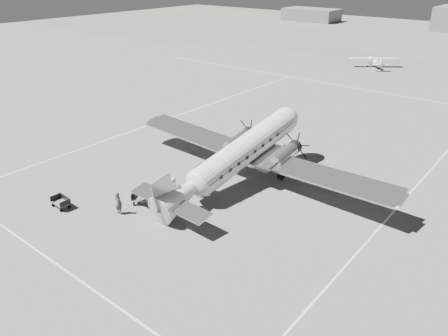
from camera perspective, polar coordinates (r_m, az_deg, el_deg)
ground at (r=36.56m, az=0.01°, el=-3.58°), size 260.00×260.00×0.00m
taxi_line_near at (r=28.88m, az=-18.29°, el=-13.80°), size 60.00×0.15×0.01m
taxi_line_right at (r=31.56m, az=17.48°, el=-9.99°), size 0.15×80.00×0.01m
taxi_line_left at (r=54.64m, az=-8.14°, el=6.11°), size 0.15×60.00×0.01m
taxi_line_horizon at (r=70.23m, az=21.27°, el=8.93°), size 90.00×0.15×0.01m
shed_secondary at (r=159.62m, az=11.31°, el=19.04°), size 18.00×10.00×4.00m
dc3_airliner at (r=37.45m, az=1.93°, el=1.55°), size 27.83×19.81×5.18m
light_plane_left at (r=88.27m, az=19.08°, el=12.92°), size 11.84×11.51×1.91m
baggage_cart_near at (r=35.71m, az=-10.53°, el=-3.88°), size 2.14×1.98×0.99m
baggage_cart_far at (r=36.91m, az=-20.55°, el=-4.24°), size 1.63×1.18×0.89m
ground_crew at (r=34.50m, az=-13.60°, el=-4.50°), size 0.72×0.52×1.83m
ramp_agent at (r=36.49m, az=-7.19°, el=-2.36°), size 0.67×0.84×1.68m
passenger at (r=36.45m, az=-6.63°, el=-2.40°), size 0.66×0.88×1.64m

